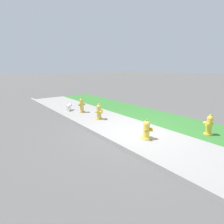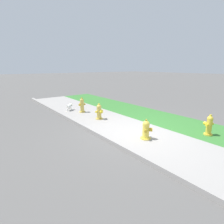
% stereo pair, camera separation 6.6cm
% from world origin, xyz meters
% --- Properties ---
extents(ground_plane, '(120.00, 120.00, 0.00)m').
position_xyz_m(ground_plane, '(0.00, 0.00, 0.00)').
color(ground_plane, '#5B5956').
extents(sidewalk_pavement, '(18.00, 2.27, 0.01)m').
position_xyz_m(sidewalk_pavement, '(0.00, 0.00, 0.01)').
color(sidewalk_pavement, '#9E9993').
rests_on(sidewalk_pavement, ground).
extents(grass_verge, '(18.00, 2.14, 0.01)m').
position_xyz_m(grass_verge, '(0.00, 2.21, 0.00)').
color(grass_verge, '#387A33').
rests_on(grass_verge, ground).
extents(street_curb, '(18.00, 0.16, 0.12)m').
position_xyz_m(street_curb, '(0.00, -1.22, 0.06)').
color(street_curb, '#9E9993').
rests_on(street_curb, ground).
extents(fire_hydrant_by_grass_verge, '(0.34, 0.37, 0.73)m').
position_xyz_m(fire_hydrant_by_grass_verge, '(1.78, 1.79, 0.35)').
color(fire_hydrant_by_grass_verge, gold).
rests_on(fire_hydrant_by_grass_verge, ground).
extents(fire_hydrant_far_end, '(0.36, 0.36, 0.66)m').
position_xyz_m(fire_hydrant_far_end, '(0.70, -0.16, 0.31)').
color(fire_hydrant_far_end, yellow).
rests_on(fire_hydrant_far_end, ground).
extents(fire_hydrant_at_driveway, '(0.35, 0.38, 0.77)m').
position_xyz_m(fire_hydrant_at_driveway, '(-3.62, -0.14, 0.37)').
color(fire_hydrant_at_driveway, gold).
rests_on(fire_hydrant_at_driveway, ground).
extents(fire_hydrant_mid_block, '(0.37, 0.39, 0.72)m').
position_xyz_m(fire_hydrant_mid_block, '(-2.07, -0.12, 0.34)').
color(fire_hydrant_mid_block, gold).
rests_on(fire_hydrant_mid_block, ground).
extents(small_white_dog, '(0.39, 0.45, 0.42)m').
position_xyz_m(small_white_dog, '(-4.39, -0.48, 0.23)').
color(small_white_dog, white).
rests_on(small_white_dog, ground).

